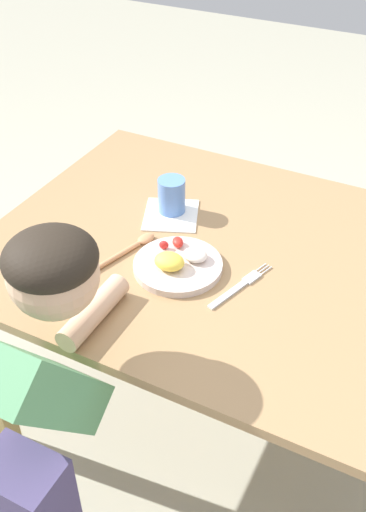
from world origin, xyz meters
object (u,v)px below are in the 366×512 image
plate (178,264)px  drinking_cup (172,196)px  fork (239,287)px  person (43,419)px  spoon (132,247)px

plate → drinking_cup: size_ratio=2.15×
plate → fork: bearing=1.0°
fork → drinking_cup: drinking_cup is taller
person → plate: bearing=79.9°
drinking_cup → person: size_ratio=0.11×
fork → spoon: (-0.30, 0.01, 0.00)m
plate → drinking_cup: (-0.13, 0.21, 0.04)m
drinking_cup → person: 0.68m
plate → drinking_cup: 0.25m
plate → spoon: size_ratio=1.06×
fork → person: person is taller
drinking_cup → person: (0.05, -0.67, -0.15)m
drinking_cup → spoon: bearing=-92.7°
plate → fork: (0.16, 0.00, -0.01)m
fork → plate: bearing=108.5°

